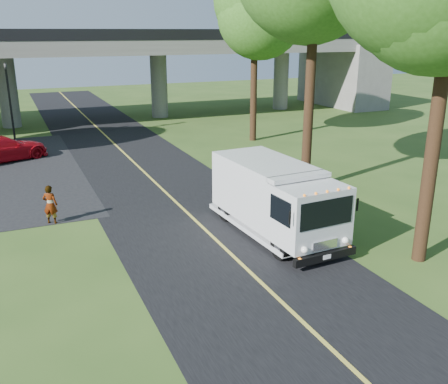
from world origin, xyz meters
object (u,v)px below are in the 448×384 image
traffic_signal (9,94)px  pedestrian (50,205)px  red_sedan (3,149)px  step_van (274,197)px  tree_right_far (259,12)px

traffic_signal → pedestrian: traffic_signal is taller
pedestrian → traffic_signal: bearing=-58.2°
traffic_signal → pedestrian: 17.00m
pedestrian → red_sedan: bearing=-53.0°
red_sedan → pedestrian: pedestrian is taller
traffic_signal → step_van: traffic_signal is taller
tree_right_far → step_van: size_ratio=1.72×
red_sedan → step_van: bearing=-173.3°
tree_right_far → pedestrian: bearing=-143.5°
tree_right_far → pedestrian: 19.43m
step_van → pedestrian: size_ratio=4.12×
traffic_signal → red_sedan: bearing=-98.1°
step_van → pedestrian: 8.62m
tree_right_far → red_sedan: (-15.98, 0.74, -7.58)m
step_van → red_sedan: bearing=116.4°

